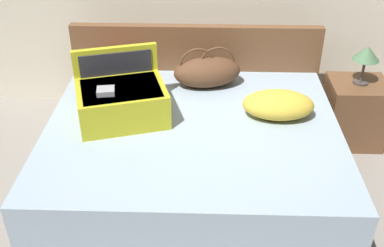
{
  "coord_description": "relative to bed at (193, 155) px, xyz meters",
  "views": [
    {
      "loc": [
        0.08,
        -2.22,
        2.17
      ],
      "look_at": [
        0.0,
        0.27,
        0.58
      ],
      "focal_mm": 43.63,
      "sensor_mm": 36.0,
      "label": 1
    }
  ],
  "objects": [
    {
      "name": "pillow_center_head",
      "position": [
        -0.59,
        0.65,
        0.33
      ],
      "size": [
        0.48,
        0.27,
        0.18
      ],
      "primitive_type": "ellipsoid",
      "rotation": [
        0.0,
        0.0,
        -0.0
      ],
      "color": "maroon",
      "rests_on": "bed"
    },
    {
      "name": "bed",
      "position": [
        0.0,
        0.0,
        0.0
      ],
      "size": [
        1.97,
        1.68,
        0.48
      ],
      "primitive_type": "cube",
      "color": "#99ADBC",
      "rests_on": "ground"
    },
    {
      "name": "ground_plane",
      "position": [
        0.0,
        -0.4,
        -0.24
      ],
      "size": [
        12.0,
        12.0,
        0.0
      ],
      "primitive_type": "plane",
      "color": "gray"
    },
    {
      "name": "nightstand",
      "position": [
        1.26,
        0.59,
        0.02
      ],
      "size": [
        0.44,
        0.4,
        0.52
      ],
      "primitive_type": "cube",
      "color": "brown",
      "rests_on": "ground"
    },
    {
      "name": "duffel_bag",
      "position": [
        0.09,
        0.59,
        0.36
      ],
      "size": [
        0.56,
        0.36,
        0.32
      ],
      "rotation": [
        0.0,
        0.0,
        0.19
      ],
      "color": "brown",
      "rests_on": "bed"
    },
    {
      "name": "table_lamp",
      "position": [
        1.26,
        0.59,
        0.52
      ],
      "size": [
        0.2,
        0.2,
        0.3
      ],
      "color": "#3F3833",
      "rests_on": "nightstand"
    },
    {
      "name": "pillow_near_headboard",
      "position": [
        0.58,
        0.14,
        0.34
      ],
      "size": [
        0.49,
        0.3,
        0.19
      ],
      "primitive_type": "ellipsoid",
      "rotation": [
        0.0,
        0.0,
        -0.02
      ],
      "color": "gold",
      "rests_on": "bed"
    },
    {
      "name": "hard_case_large",
      "position": [
        -0.48,
        0.1,
        0.38
      ],
      "size": [
        0.69,
        0.62,
        0.43
      ],
      "rotation": [
        0.0,
        0.0,
        0.29
      ],
      "color": "gold",
      "rests_on": "bed"
    },
    {
      "name": "headboard",
      "position": [
        0.0,
        0.88,
        0.19
      ],
      "size": [
        2.01,
        0.08,
        0.86
      ],
      "primitive_type": "cube",
      "color": "brown",
      "rests_on": "ground"
    }
  ]
}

